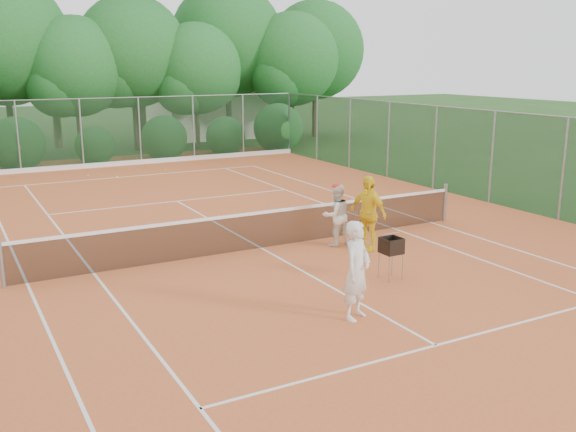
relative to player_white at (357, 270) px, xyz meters
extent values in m
plane|color=#204318|center=(0.49, 4.80, -0.92)|extent=(120.00, 120.00, 0.00)
cube|color=#CA612E|center=(0.49, 4.80, -0.91)|extent=(18.00, 36.00, 0.02)
cube|color=beige|center=(9.49, 28.80, 0.58)|extent=(8.00, 5.00, 3.00)
cylinder|color=gray|center=(-5.45, 4.80, -0.35)|extent=(0.10, 0.10, 1.10)
cylinder|color=gray|center=(6.42, 4.80, -0.35)|extent=(0.10, 0.10, 1.10)
cube|color=black|center=(0.49, 4.80, -0.44)|extent=(11.87, 0.03, 0.86)
cube|color=white|center=(0.49, 4.80, 0.02)|extent=(11.87, 0.04, 0.07)
imported|color=silver|center=(0.00, 0.00, 0.00)|extent=(0.78, 0.69, 1.81)
imported|color=white|center=(2.26, 4.18, -0.12)|extent=(0.77, 0.60, 1.56)
ellipsoid|color=red|center=(2.26, 4.18, 0.62)|extent=(0.22, 0.22, 0.14)
imported|color=yellow|center=(2.72, 3.48, 0.02)|extent=(0.73, 1.17, 1.86)
cylinder|color=gray|center=(1.69, 1.25, -0.62)|extent=(0.02, 0.02, 0.58)
cylinder|color=gray|center=(2.05, 1.60, -0.62)|extent=(0.02, 0.02, 0.58)
cube|color=black|center=(1.87, 1.43, -0.16)|extent=(0.40, 0.40, 0.34)
sphere|color=#C7E735|center=(2.08, 17.30, -0.87)|extent=(0.07, 0.07, 0.07)
sphere|color=yellow|center=(-1.10, 17.53, -0.87)|extent=(0.07, 0.07, 0.07)
sphere|color=#DCF138|center=(-0.12, 16.72, -0.87)|extent=(0.07, 0.07, 0.07)
cube|color=white|center=(0.49, 16.68, -0.90)|extent=(11.03, 0.06, 0.01)
cube|color=white|center=(-5.00, 4.80, -0.90)|extent=(0.06, 23.77, 0.01)
cube|color=white|center=(5.97, 4.80, -0.90)|extent=(0.06, 23.77, 0.01)
cube|color=white|center=(-3.62, 4.80, -0.90)|extent=(0.06, 23.77, 0.01)
cube|color=white|center=(4.60, 4.80, -0.90)|extent=(0.06, 23.77, 0.01)
cube|color=white|center=(0.49, 11.20, -0.90)|extent=(8.23, 0.06, 0.01)
cube|color=white|center=(0.49, -1.60, -0.90)|extent=(8.23, 0.06, 0.01)
cube|color=white|center=(0.49, 4.80, -0.90)|extent=(0.06, 12.80, 0.01)
cube|color=#19381E|center=(0.49, 19.80, 0.60)|extent=(18.00, 0.02, 3.00)
cylinder|color=gray|center=(9.49, 19.80, 0.60)|extent=(0.07, 0.07, 3.00)
cube|color=#19381E|center=(9.49, 3.30, 0.60)|extent=(0.02, 33.00, 3.00)
cylinder|color=gray|center=(9.49, 19.80, 0.60)|extent=(0.07, 0.07, 3.00)
cylinder|color=brown|center=(-3.01, 25.80, 1.33)|extent=(0.31, 0.31, 4.50)
sphere|color=#1E5B23|center=(-3.01, 25.80, 4.66)|extent=(6.30, 6.30, 6.30)
cylinder|color=brown|center=(-0.01, 24.30, 0.83)|extent=(0.24, 0.24, 3.50)
sphere|color=#1E5B23|center=(-0.01, 24.30, 3.42)|extent=(4.90, 4.90, 4.90)
cylinder|color=brown|center=(2.99, 24.80, 1.13)|extent=(0.28, 0.28, 4.10)
sphere|color=#1E5B23|center=(2.99, 24.80, 4.16)|extent=(5.74, 5.74, 5.74)
cylinder|color=brown|center=(5.99, 23.60, 0.78)|extent=(0.23, 0.23, 3.40)
sphere|color=#1E5B23|center=(5.99, 23.60, 3.29)|extent=(4.76, 4.76, 4.76)
cylinder|color=brown|center=(8.99, 26.30, 1.40)|extent=(0.32, 0.32, 4.65)
sphere|color=#1E5B23|center=(8.99, 26.30, 4.84)|extent=(6.51, 6.51, 6.51)
cylinder|color=brown|center=(11.99, 24.00, 0.98)|extent=(0.26, 0.26, 3.80)
sphere|color=#1E5B23|center=(11.99, 24.00, 3.79)|extent=(5.32, 5.32, 5.32)
cylinder|color=brown|center=(14.49, 25.60, 1.20)|extent=(0.29, 0.29, 4.25)
sphere|color=#1E5B23|center=(14.49, 25.60, 4.35)|extent=(5.95, 5.95, 5.95)
cone|color=brown|center=(-0.51, 27.80, 6.58)|extent=(0.44, 0.44, 15.00)
cone|color=brown|center=(3.49, 25.30, 4.08)|extent=(0.44, 0.44, 10.00)
cone|color=brown|center=(7.49, 27.30, 5.08)|extent=(0.44, 0.44, 12.00)
cone|color=brown|center=(11.49, 28.30, 6.08)|extent=(0.44, 0.44, 14.00)
camera|label=1|loc=(-6.30, -8.96, 3.61)|focal=40.00mm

